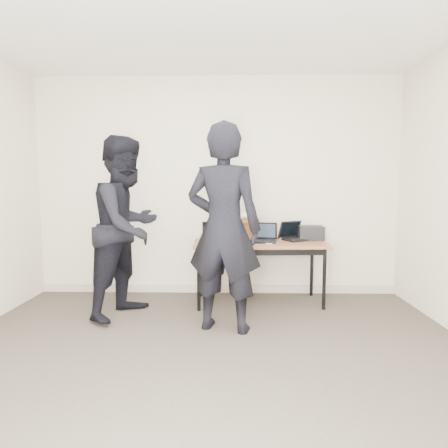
{
  "coord_description": "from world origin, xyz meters",
  "views": [
    {
      "loc": [
        0.18,
        -2.44,
        1.38
      ],
      "look_at": [
        0.1,
        1.6,
        0.95
      ],
      "focal_mm": 30.0,
      "sensor_mm": 36.0,
      "label": 1
    }
  ],
  "objects_px": {
    "laptop_center": "(264,237)",
    "laptop_right": "(294,236)",
    "equipment_box": "(311,233)",
    "desk": "(259,247)",
    "person_typist": "(224,229)",
    "person_observer": "(127,227)",
    "leather_satchel": "(243,229)",
    "laptop_beige": "(214,238)"
  },
  "relations": [
    {
      "from": "leather_satchel",
      "to": "laptop_center",
      "type": "bearing_deg",
      "value": -50.26
    },
    {
      "from": "desk",
      "to": "laptop_beige",
      "type": "xyz_separation_m",
      "value": [
        -0.53,
        -0.02,
        0.11
      ]
    },
    {
      "from": "laptop_beige",
      "to": "laptop_center",
      "type": "bearing_deg",
      "value": 0.3
    },
    {
      "from": "laptop_right",
      "to": "person_typist",
      "type": "xyz_separation_m",
      "value": [
        -0.82,
        -0.98,
        0.2
      ]
    },
    {
      "from": "laptop_center",
      "to": "person_typist",
      "type": "xyz_separation_m",
      "value": [
        -0.45,
        -0.82,
        0.2
      ]
    },
    {
      "from": "laptop_beige",
      "to": "person_observer",
      "type": "relative_size",
      "value": 0.17
    },
    {
      "from": "laptop_center",
      "to": "laptop_right",
      "type": "bearing_deg",
      "value": 32.43
    },
    {
      "from": "laptop_right",
      "to": "person_typist",
      "type": "distance_m",
      "value": 1.29
    },
    {
      "from": "equipment_box",
      "to": "person_observer",
      "type": "xyz_separation_m",
      "value": [
        -2.04,
        -0.6,
        0.13
      ]
    },
    {
      "from": "equipment_box",
      "to": "person_typist",
      "type": "bearing_deg",
      "value": -135.74
    },
    {
      "from": "equipment_box",
      "to": "person_typist",
      "type": "xyz_separation_m",
      "value": [
        -1.02,
        -1.0,
        0.17
      ]
    },
    {
      "from": "laptop_beige",
      "to": "person_observer",
      "type": "height_order",
      "value": "person_observer"
    },
    {
      "from": "desk",
      "to": "equipment_box",
      "type": "xyz_separation_m",
      "value": [
        0.63,
        0.19,
        0.14
      ]
    },
    {
      "from": "laptop_center",
      "to": "equipment_box",
      "type": "bearing_deg",
      "value": 27.2
    },
    {
      "from": "equipment_box",
      "to": "person_observer",
      "type": "height_order",
      "value": "person_observer"
    },
    {
      "from": "desk",
      "to": "equipment_box",
      "type": "bearing_deg",
      "value": 14.21
    },
    {
      "from": "desk",
      "to": "leather_satchel",
      "type": "distance_m",
      "value": 0.34
    },
    {
      "from": "equipment_box",
      "to": "laptop_right",
      "type": "bearing_deg",
      "value": -173.81
    },
    {
      "from": "laptop_center",
      "to": "equipment_box",
      "type": "height_order",
      "value": "laptop_center"
    },
    {
      "from": "laptop_beige",
      "to": "person_typist",
      "type": "distance_m",
      "value": 0.82
    },
    {
      "from": "leather_satchel",
      "to": "person_typist",
      "type": "distance_m",
      "value": 1.06
    },
    {
      "from": "laptop_beige",
      "to": "person_observer",
      "type": "bearing_deg",
      "value": -159.51
    },
    {
      "from": "laptop_center",
      "to": "leather_satchel",
      "type": "xyz_separation_m",
      "value": [
        -0.24,
        0.21,
        0.08
      ]
    },
    {
      "from": "laptop_beige",
      "to": "person_typist",
      "type": "bearing_deg",
      "value": -83.72
    },
    {
      "from": "person_observer",
      "to": "laptop_beige",
      "type": "bearing_deg",
      "value": -42.45
    },
    {
      "from": "person_observer",
      "to": "leather_satchel",
      "type": "bearing_deg",
      "value": -38.95
    },
    {
      "from": "desk",
      "to": "laptop_right",
      "type": "distance_m",
      "value": 0.48
    },
    {
      "from": "equipment_box",
      "to": "person_observer",
      "type": "relative_size",
      "value": 0.15
    },
    {
      "from": "laptop_beige",
      "to": "laptop_right",
      "type": "height_order",
      "value": "laptop_beige"
    },
    {
      "from": "laptop_center",
      "to": "laptop_right",
      "type": "distance_m",
      "value": 0.4
    },
    {
      "from": "desk",
      "to": "person_typist",
      "type": "xyz_separation_m",
      "value": [
        -0.39,
        -0.81,
        0.31
      ]
    },
    {
      "from": "laptop_beige",
      "to": "equipment_box",
      "type": "distance_m",
      "value": 1.18
    },
    {
      "from": "equipment_box",
      "to": "person_typist",
      "type": "height_order",
      "value": "person_typist"
    },
    {
      "from": "person_typist",
      "to": "person_observer",
      "type": "xyz_separation_m",
      "value": [
        -1.02,
        0.4,
        -0.03
      ]
    },
    {
      "from": "leather_satchel",
      "to": "person_observer",
      "type": "relative_size",
      "value": 0.2
    },
    {
      "from": "laptop_right",
      "to": "person_typist",
      "type": "relative_size",
      "value": 0.21
    },
    {
      "from": "desk",
      "to": "laptop_right",
      "type": "height_order",
      "value": "laptop_right"
    },
    {
      "from": "person_typist",
      "to": "equipment_box",
      "type": "bearing_deg",
      "value": -121.86
    },
    {
      "from": "equipment_box",
      "to": "desk",
      "type": "bearing_deg",
      "value": -163.04
    },
    {
      "from": "laptop_right",
      "to": "leather_satchel",
      "type": "bearing_deg",
      "value": 144.02
    },
    {
      "from": "laptop_beige",
      "to": "desk",
      "type": "bearing_deg",
      "value": -1.33
    },
    {
      "from": "laptop_center",
      "to": "equipment_box",
      "type": "xyz_separation_m",
      "value": [
        0.57,
        0.17,
        0.03
      ]
    }
  ]
}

